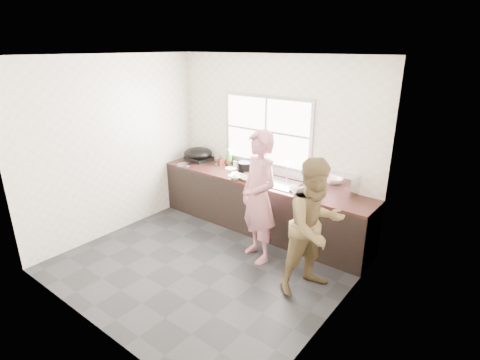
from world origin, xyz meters
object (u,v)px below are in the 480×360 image
Objects in this scene: cutting_board at (252,177)px; bottle_green at (229,157)px; black_pot at (245,167)px; wok at (198,153)px; burner at (201,158)px; glass_jar at (235,164)px; dish_rack at (343,184)px; plate_food at (231,168)px; bottle_brown_short at (229,161)px; bowl_crabs at (301,193)px; bowl_held at (294,189)px; woman at (259,202)px; bowl_mince at (237,177)px; pot_lid_left at (184,164)px; pot_lid_right at (222,164)px; bottle_brown_tall at (221,161)px; person_side at (315,227)px.

bottle_green is at bearing 158.02° from cutting_board.
black_pot is 0.47× the size of wok.
bottle_green is 0.66m from burner.
dish_rack is (1.92, 0.00, 0.09)m from glass_jar.
plate_food is 0.20m from bottle_brown_short.
bowl_crabs is at bearing -10.08° from burner.
bowl_held is at bearing -14.52° from glass_jar.
cutting_board is at bearing -158.27° from dish_rack.
bowl_crabs is (0.36, 0.50, 0.05)m from woman.
bowl_mince is 0.62× the size of dish_rack.
pot_lid_left is 0.65m from pot_lid_right.
bottle_brown_tall is 0.71× the size of pot_lid_left.
pot_lid_left is (-2.85, 0.67, 0.04)m from person_side.
pot_lid_right is at bearing -166.45° from bottle_brown_short.
bottle_green reaches higher than bowl_held.
burner reaches higher than plate_food.
person_side is at bearing -46.22° from bowl_held.
glass_jar is (-0.29, 0.11, -0.03)m from black_pot.
cutting_board is 2.62× the size of bowl_held.
burner is 1.81× the size of pot_lid_left.
bowl_held is at bearing -13.12° from bottle_brown_short.
pot_lid_right is (-1.79, 0.41, -0.03)m from bowl_crabs.
person_side is 2.34m from glass_jar.
bowl_held is (-0.18, 0.09, -0.01)m from bowl_crabs.
burner is at bearing 169.92° from bowl_crabs.
person_side is at bearing -72.60° from dish_rack.
bowl_held is at bearing 2.55° from pot_lid_left.
bowl_crabs is 0.91× the size of pot_lid_left.
person_side is 6.89× the size of pot_lid_left.
woman is at bearing -22.96° from wok.
person_side is 2.47m from bottle_green.
black_pot is at bearing 17.01° from pot_lid_left.
glass_jar reaches higher than pot_lid_right.
pot_lid_left is (-0.79, -0.44, -0.05)m from glass_jar.
wok reaches higher than bowl_mince.
dish_rack reaches higher than cutting_board.
woman is 1.69m from pot_lid_right.
bottle_green is 0.80× the size of dish_rack.
wok reaches higher than pot_lid_right.
woman reaches higher than glass_jar.
wok reaches higher than bottle_brown_tall.
bottle_brown_tall is 0.11m from pot_lid_right.
glass_jar is at bearing 0.00° from bottle_brown_short.
bottle_brown_short reaches higher than bowl_mince.
pot_lid_right is (-0.13, -0.03, -0.08)m from bottle_brown_short.
cutting_board is 0.83m from bottle_brown_tall.
black_pot is 1.08m from burner.
woman reaches higher than person_side.
plate_food is at bearing -42.57° from bottle_green.
woman is 15.50× the size of glass_jar.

